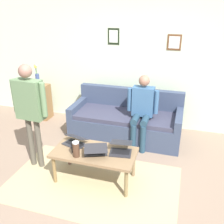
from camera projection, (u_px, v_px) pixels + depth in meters
The scene contains 13 objects.
ground_plane at pixel (99, 183), 3.63m from camera, with size 7.68×7.68×0.00m, color gray.
area_rug at pixel (93, 183), 3.64m from camera, with size 2.43×1.47×0.01m, color tan.
back_wall at pixel (134, 60), 5.03m from camera, with size 7.04×0.11×2.70m.
couch at pixel (126, 121), 4.84m from camera, with size 2.06×0.88×0.88m.
coffee_table at pixel (94, 154), 3.57m from camera, with size 1.18×0.59×0.47m.
laptop_left at pixel (96, 150), 3.48m from camera, with size 0.42×0.43×0.14m.
laptop_center at pixel (121, 149), 3.52m from camera, with size 0.34×0.36×0.14m.
laptop_right at pixel (75, 142), 3.72m from camera, with size 0.39×0.34×0.14m.
french_press at pixel (76, 149), 3.39m from camera, with size 0.11×0.09×0.25m.
side_shelf at pixel (40, 102), 5.59m from camera, with size 0.42×0.32×0.77m.
flower_vase at pixel (37, 77), 5.36m from camera, with size 0.08×0.10×0.45m.
person_standing at pixel (30, 104), 3.64m from camera, with size 0.58×0.21×1.64m.
person_seated at pixel (142, 107), 4.39m from camera, with size 0.55×0.51×1.28m.
Camera 1 is at (-1.03, 2.75, 2.39)m, focal length 40.31 mm.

